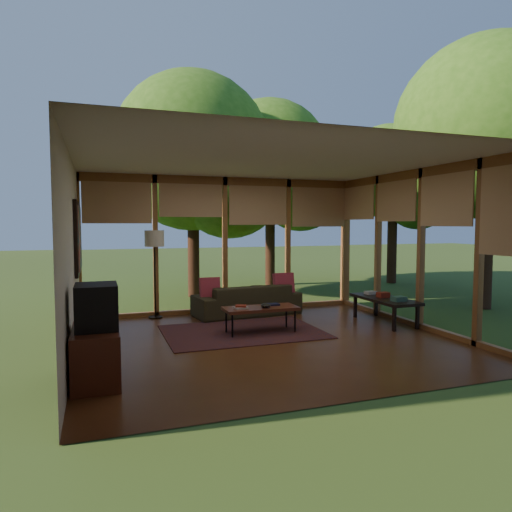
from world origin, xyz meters
name	(u,v)px	position (x,y,z in m)	size (l,w,h in m)	color
floor	(269,341)	(0.00, 0.00, 0.00)	(5.50, 5.50, 0.00)	#5E3118
ceiling	(269,161)	(0.00, 0.00, 2.70)	(5.50, 5.50, 0.00)	white
wall_left	(71,256)	(-2.75, 0.00, 1.35)	(0.04, 5.00, 2.70)	beige
wall_front	(360,267)	(0.00, -2.50, 1.35)	(5.50, 0.04, 2.70)	beige
window_wall_back	(225,245)	(0.00, 2.50, 1.35)	(5.50, 0.12, 2.70)	#935B2D
window_wall_right	(421,249)	(2.75, 0.00, 1.35)	(0.12, 5.00, 2.70)	#935B2D
exterior_lawn	(392,272)	(8.00, 8.00, -0.01)	(40.00, 40.00, 0.00)	#38541F
tree_nw	(192,152)	(-0.21, 4.66, 3.50)	(3.80, 3.80, 5.40)	#3A2115
tree_ne	(269,162)	(2.33, 6.12, 3.56)	(3.55, 3.55, 5.35)	#3A2115
tree_se	(486,129)	(5.13, 1.03, 3.70)	(3.70, 3.70, 5.56)	#3A2115
tree_far	(388,173)	(5.77, 5.23, 3.28)	(2.81, 2.81, 4.70)	#3A2115
rug	(243,332)	(-0.20, 0.68, 0.01)	(2.53, 1.79, 0.01)	maroon
sofa	(247,300)	(0.30, 2.00, 0.30)	(2.05, 0.80, 0.60)	#332C19
pillow_left	(210,288)	(-0.45, 1.95, 0.57)	(0.38, 0.13, 0.38)	maroon
pillow_right	(284,284)	(1.05, 1.95, 0.58)	(0.41, 0.14, 0.41)	maroon
ct_book_lower	(241,308)	(-0.30, 0.48, 0.44)	(0.21, 0.16, 0.03)	#B2A9A1
ct_book_upper	(241,306)	(-0.30, 0.48, 0.47)	(0.17, 0.13, 0.03)	maroon
ct_book_side	(273,304)	(0.30, 0.61, 0.44)	(0.19, 0.14, 0.03)	black
ct_bowl	(266,306)	(0.10, 0.43, 0.46)	(0.16, 0.16, 0.07)	black
media_cabinet	(96,355)	(-2.47, -1.02, 0.30)	(0.50, 1.00, 0.60)	#5A2618
television	(96,306)	(-2.45, -1.02, 0.85)	(0.45, 0.55, 0.50)	black
console_book_a	(399,299)	(2.40, 0.10, 0.50)	(0.23, 0.17, 0.08)	#325748
console_book_b	(383,295)	(2.40, 0.55, 0.50)	(0.20, 0.15, 0.09)	maroon
console_book_c	(370,293)	(2.40, 0.95, 0.48)	(0.20, 0.15, 0.05)	#B2A9A1
floor_lamp	(154,244)	(-1.42, 2.29, 1.41)	(0.36, 0.36, 1.65)	black
coffee_table	(261,309)	(0.05, 0.53, 0.39)	(1.20, 0.50, 0.43)	#5A2618
side_console	(385,300)	(2.40, 0.50, 0.41)	(0.60, 1.40, 0.46)	black
wall_painting	(78,238)	(-2.71, 1.40, 1.55)	(0.06, 1.35, 1.15)	black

